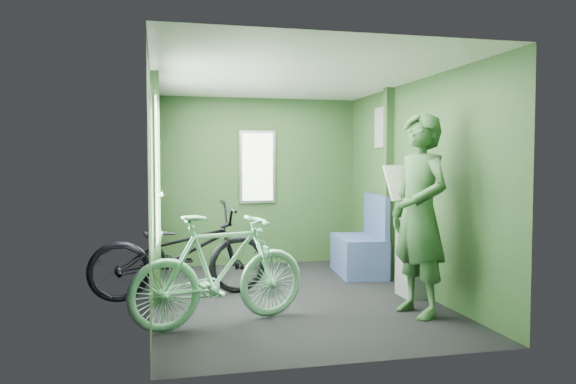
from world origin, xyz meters
The scene contains 6 objects.
room centered at (-0.04, 0.04, 1.44)m, with size 4.00×4.02×2.31m.
bicycle_black centered at (-1.12, 0.21, 0.00)m, with size 0.65×1.86×0.98m, color black.
bicycle_mint centered at (-0.82, -0.85, 0.00)m, with size 0.46×1.62×0.97m, color #8DE1B0.
passenger centered at (1.00, -0.94, 0.93)m, with size 0.59×0.79×1.86m.
waste_box centered at (1.26, -0.26, 0.41)m, with size 0.24×0.34×0.82m, color slate.
bench_seat centered at (1.15, 0.98, 0.30)m, with size 0.62×1.00×1.01m.
Camera 1 is at (-1.34, -5.67, 1.41)m, focal length 35.00 mm.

